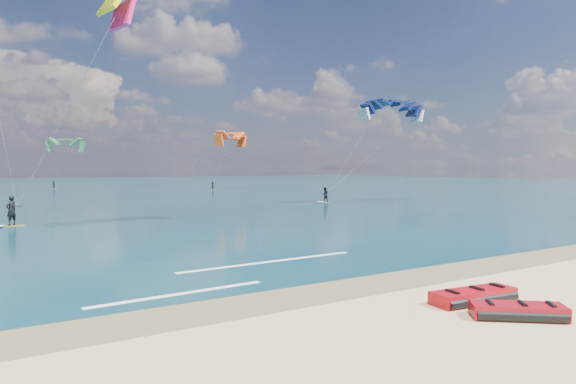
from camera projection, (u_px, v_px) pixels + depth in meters
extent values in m
plane|color=tan|center=(71.00, 210.00, 46.47)|extent=(320.00, 320.00, 0.00)
cube|color=brown|center=(298.00, 296.00, 15.38)|extent=(320.00, 2.40, 0.01)
cube|color=#0B313E|center=(11.00, 187.00, 100.25)|extent=(320.00, 200.00, 0.04)
cube|color=gold|center=(12.00, 226.00, 33.52)|extent=(1.51, 0.59, 0.06)
imported|color=black|center=(11.00, 210.00, 33.48)|extent=(0.85, 0.79, 1.95)
cylinder|color=black|center=(17.00, 206.00, 33.37)|extent=(0.60, 0.10, 0.04)
cube|color=yellow|center=(325.00, 202.00, 56.93)|extent=(1.33, 0.63, 0.06)
imported|color=black|center=(325.00, 194.00, 56.89)|extent=(0.87, 0.72, 1.62)
cylinder|color=black|center=(328.00, 192.00, 56.80)|extent=(0.51, 0.13, 0.04)
cube|color=white|center=(270.00, 262.00, 20.76)|extent=(8.11, 0.53, 0.01)
cube|color=white|center=(180.00, 294.00, 15.46)|extent=(5.65, 0.54, 0.01)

